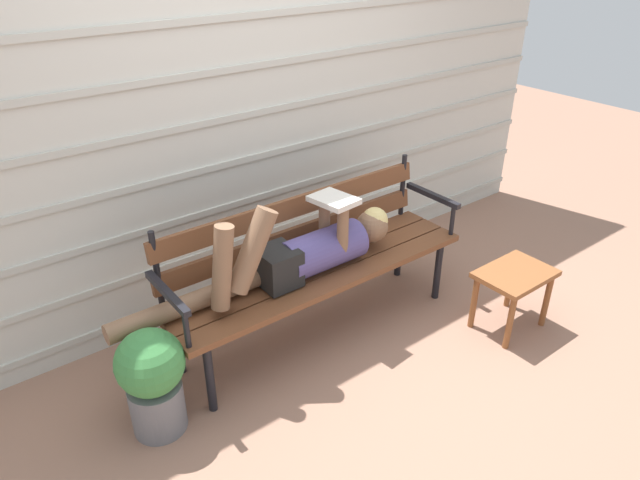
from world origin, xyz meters
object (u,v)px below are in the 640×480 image
Objects in this scene: reclining_person at (301,253)px; footstool at (514,282)px; park_bench at (313,257)px; potted_plant at (153,378)px.

footstool is (1.05, -0.64, -0.28)m from reclining_person.
park_bench is 0.18m from reclining_person.
reclining_person is at bearing -152.23° from park_bench.
potted_plant is at bearing -169.83° from park_bench.
park_bench is 1.18m from footstool.
park_bench is at bearing 10.17° from potted_plant.
park_bench is at bearing 142.45° from footstool.
potted_plant is at bearing 165.33° from footstool.
reclining_person is (-0.13, -0.07, 0.10)m from park_bench.
park_bench reaches higher than footstool.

